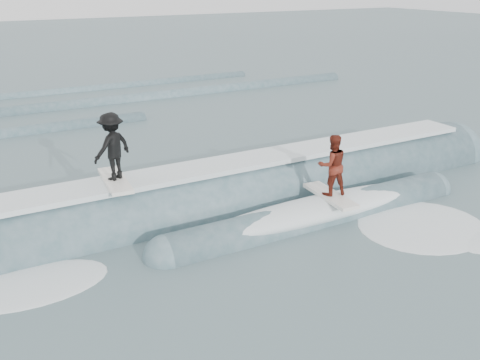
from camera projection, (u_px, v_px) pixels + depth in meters
ground at (281, 248)px, 13.33m from camera, size 160.00×160.00×0.00m
breaking_wave at (236, 205)px, 15.73m from camera, size 21.60×4.01×2.46m
surfer_black at (112, 149)px, 13.64m from camera, size 1.31×2.04×1.86m
surfer_red at (332, 168)px, 14.58m from camera, size 0.96×2.04×1.81m
whitewater at (351, 238)px, 13.81m from camera, size 13.45×5.30×0.10m
far_swells at (76, 109)px, 27.30m from camera, size 36.61×8.65×0.80m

